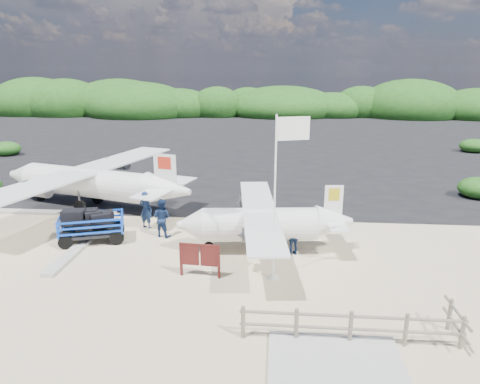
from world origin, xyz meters
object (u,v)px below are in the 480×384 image
Objects in this scene: crew_b at (162,218)px; crew_c at (294,237)px; baggage_cart at (93,241)px; crew_a at (146,210)px; aircraft_large at (431,151)px; flagpole at (273,278)px; signboard at (200,276)px; aircraft_small at (163,137)px.

crew_b is 1.14× the size of crew_c.
crew_a is at bearing 26.83° from baggage_cart.
baggage_cart is at bearing 34.78° from crew_b.
crew_b is at bearing 65.88° from aircraft_large.
baggage_cart is 1.88× the size of crew_c.
flagpole is 3.85× the size of crew_c.
flagpole is 2.41m from crew_c.
flagpole is 7.77m from crew_a.
baggage_cart is 0.21× the size of aircraft_large.
aircraft_large is (19.74, 23.11, -0.89)m from crew_b.
crew_a is at bearing 130.47° from signboard.
crew_b is (2.92, 0.89, 0.89)m from baggage_cart.
crew_b is 29.92m from aircraft_small.
crew_a is at bearing -25.74° from crew_b.
aircraft_small is (-13.45, 30.49, -0.78)m from crew_c.
aircraft_large is (22.67, 24.00, 0.00)m from baggage_cart.
crew_b is 30.40m from aircraft_large.
crew_a is (-3.45, 4.80, 0.92)m from signboard.
flagpole reaches higher than aircraft_small.
baggage_cart is 0.39× the size of aircraft_small.
aircraft_large is at bearing -114.58° from crew_a.
flagpole is 3.69× the size of signboard.
aircraft_small is (-4.61, 29.84, 0.00)m from baggage_cart.
crew_c is at bearing -176.88° from crew_b.
crew_a reaches higher than crew_b.
crew_b is at bearing 98.62° from aircraft_small.
baggage_cart is 8.50m from flagpole.
crew_c reaches higher than signboard.
crew_a reaches higher than baggage_cart.
baggage_cart is 2.82m from crew_a.
signboard is 4.24m from crew_c.
crew_a is 7.41m from crew_c.
baggage_cart is at bearing 63.59° from crew_a.
crew_b is at bearing 155.10° from crew_a.
crew_a is 30.36m from aircraft_large.
flagpole is at bearing 161.99° from crew_b.
crew_c reaches higher than aircraft_small.
aircraft_large is (20.78, 22.12, -0.92)m from crew_a.
baggage_cart is at bearing 160.85° from flagpole.
baggage_cart is at bearing -27.75° from crew_c.
aircraft_large reaches higher than crew_c.
aircraft_small is at bearing -57.63° from crew_b.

